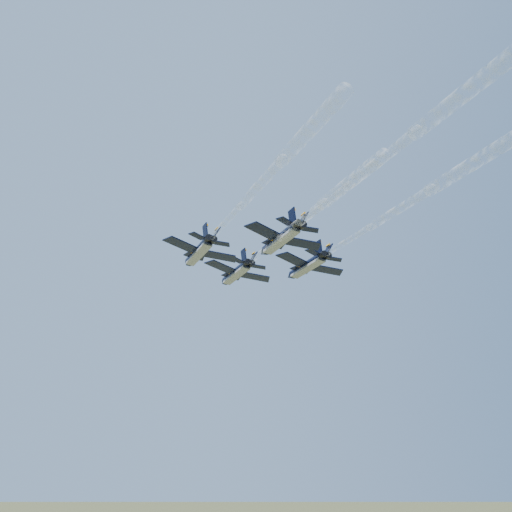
{
  "coord_description": "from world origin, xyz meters",
  "views": [
    {
      "loc": [
        -11.82,
        -104.17,
        64.08
      ],
      "look_at": [
        4.0,
        3.35,
        103.64
      ],
      "focal_mm": 40.0,
      "sensor_mm": 36.0,
      "label": 1
    }
  ],
  "objects": [
    {
      "name": "jet_slot",
      "position": [
        6.71,
        -9.04,
        102.59
      ],
      "size": [
        14.41,
        19.39,
        4.67
      ],
      "rotation": [
        0.0,
        0.18,
        0.22
      ],
      "color": "black"
    },
    {
      "name": "jet_left",
      "position": [
        -7.77,
        -0.11,
        102.59
      ],
      "size": [
        14.41,
        19.39,
        4.67
      ],
      "rotation": [
        0.0,
        0.18,
        0.22
      ],
      "color": "black"
    },
    {
      "name": "smoke_trail_left",
      "position": [
        0.72,
        -38.19,
        102.64
      ],
      "size": [
        12.48,
        49.13,
        2.15
      ],
      "rotation": [
        0.0,
        0.18,
        0.22
      ],
      "color": "white"
    },
    {
      "name": "smoke_trail_right",
      "position": [
        23.46,
        -33.03,
        102.64
      ],
      "size": [
        12.48,
        49.13,
        2.15
      ],
      "rotation": [
        0.0,
        0.18,
        0.22
      ],
      "color": "white"
    },
    {
      "name": "jet_right",
      "position": [
        14.97,
        5.05,
        102.59
      ],
      "size": [
        14.41,
        19.39,
        4.67
      ],
      "rotation": [
        0.0,
        0.18,
        0.22
      ],
      "color": "black"
    },
    {
      "name": "smoke_trail_lead",
      "position": [
        9.37,
        -26.23,
        102.64
      ],
      "size": [
        12.48,
        49.13,
        2.15
      ],
      "rotation": [
        0.0,
        0.18,
        0.22
      ],
      "color": "white"
    },
    {
      "name": "smoke_trail_slot",
      "position": [
        15.2,
        -47.12,
        102.64
      ],
      "size": [
        12.48,
        49.13,
        2.15
      ],
      "rotation": [
        0.0,
        0.18,
        0.22
      ],
      "color": "white"
    },
    {
      "name": "jet_lead",
      "position": [
        0.89,
        11.85,
        102.59
      ],
      "size": [
        14.41,
        19.39,
        4.67
      ],
      "rotation": [
        0.0,
        0.18,
        0.22
      ],
      "color": "black"
    }
  ]
}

